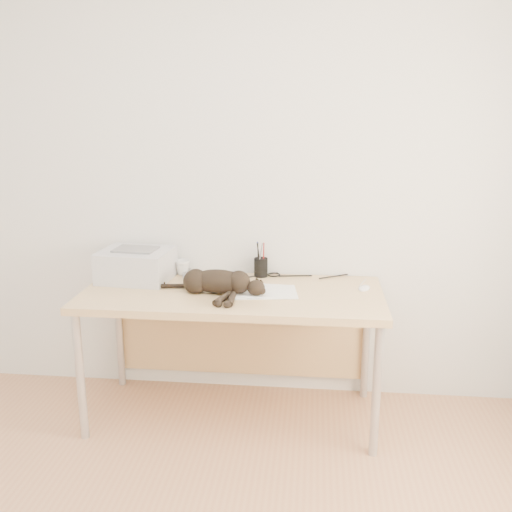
# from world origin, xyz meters

# --- Properties ---
(wall_back) EXTENTS (3.50, 0.00, 3.50)m
(wall_back) POSITION_xyz_m (0.00, 1.75, 1.30)
(wall_back) COLOR silver
(wall_back) RESTS_ON floor
(desk) EXTENTS (1.60, 0.70, 0.74)m
(desk) POSITION_xyz_m (0.00, 1.48, 0.61)
(desk) COLOR #D7B87D
(desk) RESTS_ON floor
(printer) EXTENTS (0.41, 0.36, 0.18)m
(printer) POSITION_xyz_m (-0.57, 1.55, 0.83)
(printer) COLOR silver
(printer) RESTS_ON desk
(papers) EXTENTS (0.38, 0.29, 0.01)m
(papers) POSITION_xyz_m (0.16, 1.40, 0.74)
(papers) COLOR white
(papers) RESTS_ON desk
(cat) EXTENTS (0.59, 0.30, 0.14)m
(cat) POSITION_xyz_m (-0.08, 1.34, 0.80)
(cat) COLOR black
(cat) RESTS_ON desk
(mug) EXTENTS (0.12, 0.12, 0.09)m
(mug) POSITION_xyz_m (-0.34, 1.67, 0.78)
(mug) COLOR silver
(mug) RESTS_ON desk
(pen_cup) EXTENTS (0.08, 0.08, 0.20)m
(pen_cup) POSITION_xyz_m (0.13, 1.68, 0.80)
(pen_cup) COLOR black
(pen_cup) RESTS_ON desk
(remote_grey) EXTENTS (0.11, 0.21, 0.02)m
(remote_grey) POSITION_xyz_m (-0.30, 1.64, 0.75)
(remote_grey) COLOR slate
(remote_grey) RESTS_ON desk
(remote_black) EXTENTS (0.09, 0.18, 0.02)m
(remote_black) POSITION_xyz_m (0.02, 1.46, 0.75)
(remote_black) COLOR black
(remote_black) RESTS_ON desk
(mouse) EXTENTS (0.09, 0.11, 0.03)m
(mouse) POSITION_xyz_m (0.70, 1.50, 0.76)
(mouse) COLOR white
(mouse) RESTS_ON desk
(cable_tangle) EXTENTS (1.36, 0.08, 0.01)m
(cable_tangle) POSITION_xyz_m (0.00, 1.70, 0.75)
(cable_tangle) COLOR black
(cable_tangle) RESTS_ON desk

